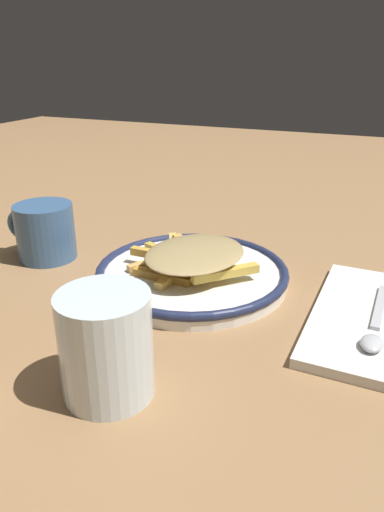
{
  "coord_description": "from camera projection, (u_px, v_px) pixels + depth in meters",
  "views": [
    {
      "loc": [
        -0.22,
        0.52,
        0.28
      ],
      "look_at": [
        0.0,
        0.0,
        0.04
      ],
      "focal_mm": 33.65,
      "sensor_mm": 36.0,
      "label": 1
    }
  ],
  "objects": [
    {
      "name": "napkin",
      "position": [
        377.0,
        320.0,
        0.53
      ],
      "size": [
        0.14,
        0.24,
        0.01
      ],
      "primitive_type": "cube",
      "rotation": [
        0.0,
        0.0,
        -0.03
      ],
      "color": "silver",
      "rests_on": "ground_plane"
    },
    {
      "name": "water_glass",
      "position": [
        106.0,
        345.0,
        0.41
      ],
      "size": [
        0.08,
        0.08,
        0.1
      ],
      "primitive_type": "cylinder",
      "color": "silver",
      "rests_on": "ground_plane"
    },
    {
      "name": "spoon",
      "position": [
        375.0,
        328.0,
        0.49
      ],
      "size": [
        0.02,
        0.15,
        0.01
      ],
      "color": "silver",
      "rests_on": "napkin"
    },
    {
      "name": "plate",
      "position": [
        192.0,
        274.0,
        0.62
      ],
      "size": [
        0.25,
        0.25,
        0.02
      ],
      "color": "white",
      "rests_on": "ground_plane"
    },
    {
      "name": "coffee_mug",
      "position": [
        45.0,
        231.0,
        0.68
      ],
      "size": [
        0.11,
        0.08,
        0.08
      ],
      "color": "#3C608D",
      "rests_on": "ground_plane"
    },
    {
      "name": "ground_plane",
      "position": [
        192.0,
        282.0,
        0.63
      ],
      "size": [
        2.6,
        2.6,
        0.0
      ],
      "primitive_type": "plane",
      "color": "#966F47"
    },
    {
      "name": "fries_heap",
      "position": [
        191.0,
        257.0,
        0.61
      ],
      "size": [
        0.18,
        0.16,
        0.03
      ],
      "color": "gold",
      "rests_on": "plate"
    }
  ]
}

